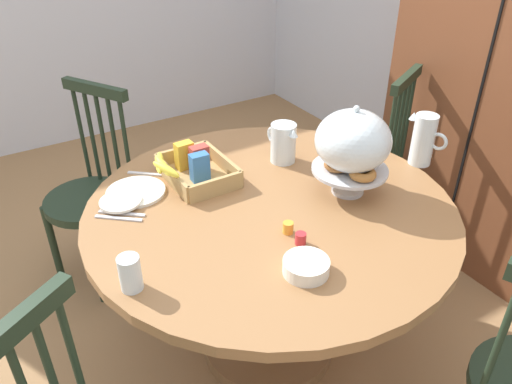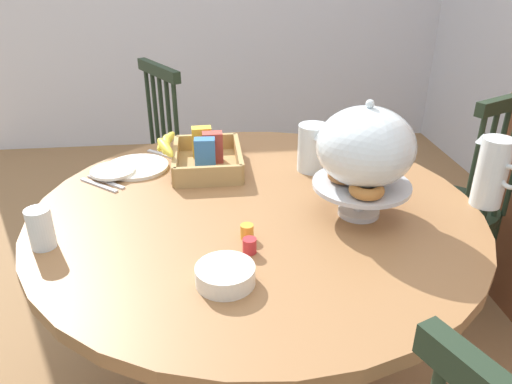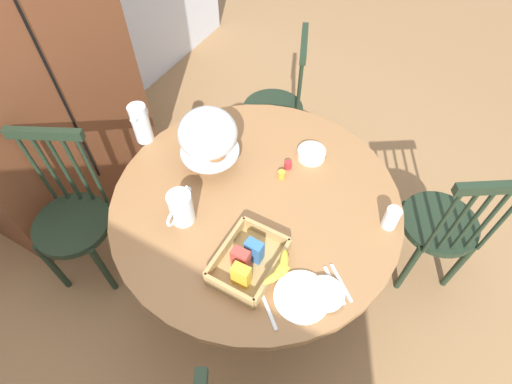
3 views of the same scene
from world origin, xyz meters
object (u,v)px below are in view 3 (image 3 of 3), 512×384
object	(u,v)px
windsor_chair_by_cabinet	(74,220)
milk_pitcher	(141,125)
pastry_stand_with_dome	(208,135)
wooden_armoire	(16,67)
orange_juice_pitcher	(181,209)
cereal_bowl	(311,154)
windsor_chair_near_window	(277,110)
china_plate_small	(325,293)
drinking_glass	(391,218)
cereal_basket	(251,262)
china_plate_large	(302,297)
dining_table	(256,221)
windsor_chair_far_side	(441,227)

from	to	relation	value
windsor_chair_by_cabinet	milk_pitcher	xyz separation A→B (m)	(0.47, -0.19, 0.38)
pastry_stand_with_dome	wooden_armoire	bearing A→B (deg)	95.14
windsor_chair_by_cabinet	orange_juice_pitcher	size ratio (longest dim) A/B	5.22
pastry_stand_with_dome	cereal_bowl	bearing A→B (deg)	-54.91
windsor_chair_near_window	china_plate_small	size ratio (longest dim) A/B	6.50
windsor_chair_near_window	drinking_glass	world-z (taller)	windsor_chair_near_window
cereal_basket	milk_pitcher	bearing A→B (deg)	66.06
windsor_chair_by_cabinet	china_plate_large	xyz separation A→B (m)	(0.08, -1.26, 0.29)
windsor_chair_by_cabinet	cereal_bowl	size ratio (longest dim) A/B	6.96
china_plate_small	dining_table	bearing A→B (deg)	58.78
windsor_chair_by_cabinet	pastry_stand_with_dome	bearing A→B (deg)	-50.40
windsor_chair_by_cabinet	china_plate_large	world-z (taller)	windsor_chair_by_cabinet
china_plate_small	windsor_chair_by_cabinet	bearing A→B (deg)	95.42
windsor_chair_by_cabinet	drinking_glass	world-z (taller)	windsor_chair_by_cabinet
windsor_chair_by_cabinet	dining_table	bearing A→B (deg)	-65.19
dining_table	pastry_stand_with_dome	distance (m)	0.49
dining_table	cereal_bowl	distance (m)	0.43
pastry_stand_with_dome	cereal_basket	world-z (taller)	pastry_stand_with_dome
wooden_armoire	china_plate_large	distance (m)	1.83
windsor_chair_near_window	orange_juice_pitcher	bearing A→B (deg)	-173.97
dining_table	orange_juice_pitcher	bearing A→B (deg)	138.35
dining_table	milk_pitcher	distance (m)	0.75
windsor_chair_far_side	milk_pitcher	world-z (taller)	windsor_chair_far_side
windsor_chair_far_side	cereal_basket	xyz separation A→B (m)	(-0.81, 0.67, 0.33)
wooden_armoire	cereal_bowl	distance (m)	1.58
wooden_armoire	china_plate_small	bearing A→B (deg)	-97.84
wooden_armoire	dining_table	xyz separation A→B (m)	(0.02, -1.41, -0.43)
wooden_armoire	china_plate_large	world-z (taller)	wooden_armoire
milk_pitcher	drinking_glass	size ratio (longest dim) A/B	1.93
windsor_chair_by_cabinet	china_plate_small	size ratio (longest dim) A/B	6.50
dining_table	cereal_basket	distance (m)	0.42
windsor_chair_near_window	windsor_chair_by_cabinet	size ratio (longest dim) A/B	1.00
china_plate_large	orange_juice_pitcher	bearing A→B (deg)	82.86
milk_pitcher	windsor_chair_far_side	bearing A→B (deg)	-73.93
dining_table	orange_juice_pitcher	size ratio (longest dim) A/B	7.14
wooden_armoire	china_plate_large	size ratio (longest dim) A/B	8.91
orange_juice_pitcher	windsor_chair_near_window	bearing A→B (deg)	6.03
china_plate_small	drinking_glass	distance (m)	0.45
pastry_stand_with_dome	cereal_bowl	xyz separation A→B (m)	(0.28, -0.41, -0.18)
dining_table	cereal_bowl	bearing A→B (deg)	-17.18
pastry_stand_with_dome	china_plate_small	distance (m)	0.85
pastry_stand_with_dome	drinking_glass	xyz separation A→B (m)	(0.08, -0.87, -0.14)
windsor_chair_near_window	windsor_chair_by_cabinet	xyz separation A→B (m)	(-1.31, 0.53, 0.00)
dining_table	cereal_basket	size ratio (longest dim) A/B	4.22
cereal_basket	china_plate_large	size ratio (longest dim) A/B	1.44
milk_pitcher	china_plate_small	distance (m)	1.21
windsor_chair_far_side	drinking_glass	size ratio (longest dim) A/B	8.86
windsor_chair_near_window	orange_juice_pitcher	world-z (taller)	windsor_chair_near_window
windsor_chair_by_cabinet	pastry_stand_with_dome	xyz separation A→B (m)	(0.48, -0.59, 0.49)
china_plate_large	cereal_basket	bearing A→B (deg)	86.39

